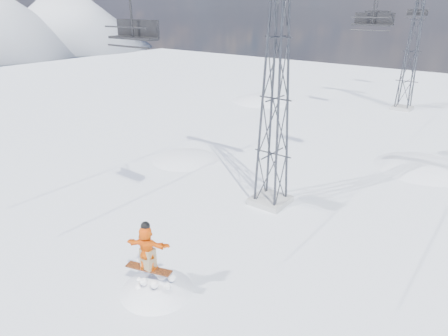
{
  "coord_description": "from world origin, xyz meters",
  "views": [
    {
      "loc": [
        10.09,
        -8.22,
        9.61
      ],
      "look_at": [
        1.4,
        3.23,
        3.68
      ],
      "focal_mm": 32.0,
      "sensor_mm": 36.0,
      "label": 1
    }
  ],
  "objects_px": {
    "lift_tower_near": "(275,99)",
    "lift_chair_near": "(134,31)",
    "lift_tower_far": "(412,52)",
    "snowboarder_jump": "(160,325)"
  },
  "relations": [
    {
      "from": "lift_tower_near",
      "to": "lift_chair_near",
      "type": "xyz_separation_m",
      "value": [
        -2.2,
        -6.33,
        3.25
      ]
    },
    {
      "from": "lift_tower_near",
      "to": "lift_tower_far",
      "type": "distance_m",
      "value": 25.0
    },
    {
      "from": "snowboarder_jump",
      "to": "lift_chair_near",
      "type": "relative_size",
      "value": 2.6
    },
    {
      "from": "lift_chair_near",
      "to": "lift_tower_far",
      "type": "bearing_deg",
      "value": 85.98
    },
    {
      "from": "lift_tower_near",
      "to": "lift_tower_far",
      "type": "bearing_deg",
      "value": 90.0
    },
    {
      "from": "lift_tower_far",
      "to": "snowboarder_jump",
      "type": "bearing_deg",
      "value": -89.48
    },
    {
      "from": "lift_tower_near",
      "to": "snowboarder_jump",
      "type": "bearing_deg",
      "value": -87.94
    },
    {
      "from": "lift_chair_near",
      "to": "lift_tower_near",
      "type": "bearing_deg",
      "value": 70.82
    },
    {
      "from": "lift_tower_far",
      "to": "snowboarder_jump",
      "type": "height_order",
      "value": "lift_tower_far"
    },
    {
      "from": "lift_tower_far",
      "to": "lift_tower_near",
      "type": "bearing_deg",
      "value": -90.0
    }
  ]
}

